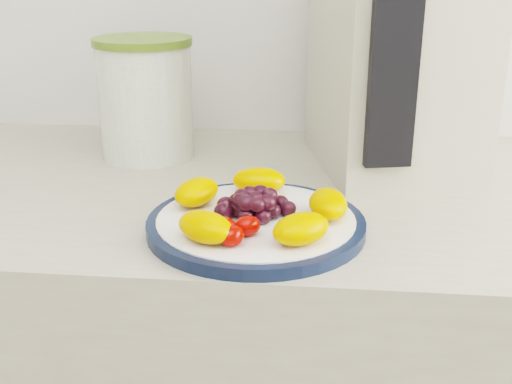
# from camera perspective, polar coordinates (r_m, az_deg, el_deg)

# --- Properties ---
(plate_rim) EXTENTS (0.27, 0.27, 0.01)m
(plate_rim) POSITION_cam_1_polar(r_m,az_deg,el_deg) (0.78, 0.00, -2.93)
(plate_rim) COLOR #0E1932
(plate_rim) RESTS_ON counter
(plate_face) EXTENTS (0.24, 0.24, 0.02)m
(plate_face) POSITION_cam_1_polar(r_m,az_deg,el_deg) (0.78, 0.00, -2.86)
(plate_face) COLOR white
(plate_face) RESTS_ON counter
(canister) EXTENTS (0.16, 0.16, 0.18)m
(canister) POSITION_cam_1_polar(r_m,az_deg,el_deg) (1.06, -9.76, 7.90)
(canister) COLOR #506521
(canister) RESTS_ON counter
(canister_lid) EXTENTS (0.17, 0.17, 0.01)m
(canister_lid) POSITION_cam_1_polar(r_m,az_deg,el_deg) (1.04, -10.08, 13.06)
(canister_lid) COLOR #577223
(canister_lid) RESTS_ON canister
(appliance_body) EXTENTS (0.27, 0.33, 0.36)m
(appliance_body) POSITION_cam_1_polar(r_m,az_deg,el_deg) (1.00, 12.25, 12.24)
(appliance_body) COLOR #B7B29B
(appliance_body) RESTS_ON counter
(appliance_panel) EXTENTS (0.07, 0.03, 0.27)m
(appliance_panel) POSITION_cam_1_polar(r_m,az_deg,el_deg) (0.84, 12.13, 11.10)
(appliance_panel) COLOR black
(appliance_panel) RESTS_ON appliance_body
(fruit_plate) EXTENTS (0.23, 0.22, 0.03)m
(fruit_plate) POSITION_cam_1_polar(r_m,az_deg,el_deg) (0.77, -0.09, -1.26)
(fruit_plate) COLOR #FF8900
(fruit_plate) RESTS_ON plate_face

